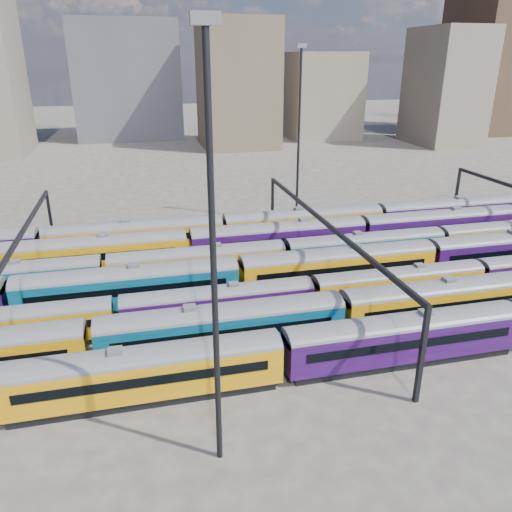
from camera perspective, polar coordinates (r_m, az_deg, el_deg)
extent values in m
plane|color=#46403B|center=(53.05, -2.86, -4.85)|extent=(500.00, 500.00, 0.00)
cube|color=black|center=(39.32, -12.26, -15.21)|extent=(19.11, 2.48, 0.70)
cube|color=#B57607|center=(38.28, -12.48, -13.04)|extent=(20.12, 2.92, 2.92)
cylinder|color=#4C4C51|center=(37.49, -12.66, -11.20)|extent=(20.12, 2.92, 2.92)
cube|color=black|center=(36.87, -12.44, -13.87)|extent=(17.70, 0.06, 0.75)
cube|color=black|center=(39.33, -12.60, -11.41)|extent=(17.70, 0.06, 0.75)
cube|color=slate|center=(37.08, -12.76, -10.18)|extent=(1.01, 0.91, 0.35)
cube|color=black|center=(44.18, 16.17, -11.12)|extent=(19.11, 2.48, 0.70)
cube|color=#21083A|center=(43.25, 16.42, -9.09)|extent=(20.12, 2.92, 2.92)
cylinder|color=#4C4C51|center=(42.55, 16.62, -7.40)|extent=(20.12, 2.92, 2.92)
cube|color=black|center=(42.00, 17.45, -9.65)|extent=(17.70, 0.06, 0.75)
cube|color=black|center=(44.18, 15.53, -7.78)|extent=(17.70, 0.06, 0.75)
cube|color=slate|center=(42.19, 16.74, -6.47)|extent=(1.01, 0.91, 0.35)
cube|color=black|center=(43.86, -3.75, -10.44)|extent=(19.84, 2.57, 0.73)
cube|color=#053B54|center=(42.90, -3.81, -8.31)|extent=(20.89, 3.03, 3.03)
cylinder|color=#4C4C51|center=(42.16, -3.86, -6.52)|extent=(20.89, 3.03, 3.03)
cube|color=black|center=(41.41, -3.45, -8.90)|extent=(18.38, 0.06, 0.78)
cube|color=black|center=(44.04, -4.18, -6.93)|extent=(18.38, 0.06, 0.78)
cube|color=slate|center=(41.79, -3.89, -5.55)|extent=(1.04, 0.94, 0.37)
cube|color=black|center=(51.43, 20.71, -6.79)|extent=(19.84, 2.57, 0.73)
cube|color=#B57607|center=(50.61, 20.99, -4.91)|extent=(20.89, 3.03, 3.03)
cylinder|color=#4C4C51|center=(49.99, 21.22, -3.35)|extent=(20.89, 3.03, 3.03)
cube|color=black|center=(49.35, 22.02, -5.28)|extent=(18.38, 0.06, 0.78)
cube|color=black|center=(51.58, 20.11, -3.83)|extent=(18.38, 0.06, 0.78)
cube|color=slate|center=(49.67, 21.34, -2.51)|extent=(1.04, 0.94, 0.37)
cube|color=black|center=(49.30, -26.44, -9.09)|extent=(17.16, 2.23, 0.63)
cube|color=#B57607|center=(48.55, -26.75, -7.42)|extent=(18.07, 2.62, 2.62)
cylinder|color=#4C4C51|center=(47.98, -27.01, -6.05)|extent=(18.07, 2.62, 2.62)
cube|color=black|center=(47.27, -27.14, -7.85)|extent=(15.90, 0.06, 0.68)
cube|color=black|center=(49.56, -26.51, -6.38)|extent=(15.90, 0.06, 0.68)
cube|color=slate|center=(47.69, -27.16, -5.30)|extent=(0.90, 0.81, 0.32)
cube|color=black|center=(48.21, -4.24, -7.34)|extent=(17.16, 2.23, 0.63)
cube|color=#21083A|center=(47.45, -4.29, -5.63)|extent=(18.07, 2.62, 2.62)
cylinder|color=#4C4C51|center=(46.87, -4.34, -4.20)|extent=(18.07, 2.62, 2.62)
cube|color=black|center=(46.14, -4.02, -6.01)|extent=(15.90, 0.06, 0.68)
cube|color=black|center=(48.48, -4.57, -4.59)|extent=(15.90, 0.06, 0.68)
cube|color=slate|center=(46.57, -4.36, -3.43)|extent=(0.90, 0.81, 0.32)
cube|color=black|center=(54.00, 15.75, -4.82)|extent=(17.16, 2.23, 0.63)
cube|color=#B57607|center=(53.32, 15.92, -3.26)|extent=(18.07, 2.62, 2.62)
cylinder|color=#4C4C51|center=(52.80, 16.07, -1.97)|extent=(18.07, 2.62, 2.62)
cube|color=black|center=(52.15, 16.65, -3.53)|extent=(15.90, 0.06, 0.68)
cube|color=black|center=(54.24, 15.29, -2.39)|extent=(15.90, 0.06, 0.68)
cube|color=slate|center=(52.54, 16.14, -1.27)|extent=(0.90, 0.81, 0.32)
cube|color=black|center=(52.19, -14.06, -5.52)|extent=(20.55, 2.67, 0.76)
cube|color=#053B54|center=(51.36, -14.25, -3.59)|extent=(21.63, 3.14, 3.14)
cylinder|color=#4C4C51|center=(50.73, -14.41, -1.98)|extent=(21.63, 3.14, 3.14)
cube|color=black|center=(49.76, -14.28, -3.96)|extent=(19.04, 0.06, 0.81)
cube|color=black|center=(52.66, -14.30, -2.50)|extent=(19.04, 0.06, 0.81)
cube|color=slate|center=(50.41, -14.50, -1.11)|extent=(1.08, 0.97, 0.38)
cube|color=black|center=(56.09, 9.23, -3.16)|extent=(20.55, 2.67, 0.76)
cube|color=#B57607|center=(55.31, 9.35, -1.33)|extent=(21.63, 3.14, 3.14)
cylinder|color=#4C4C51|center=(54.73, 9.45, 0.18)|extent=(21.63, 3.14, 3.14)
cube|color=black|center=(53.83, 10.02, -1.60)|extent=(19.04, 0.06, 0.81)
cube|color=black|center=(56.52, 8.76, -0.37)|extent=(19.04, 0.06, 0.81)
cube|color=slate|center=(54.43, 9.50, 1.00)|extent=(1.08, 0.97, 0.38)
cube|color=black|center=(67.50, 26.95, -0.99)|extent=(20.55, 2.67, 0.76)
cube|color=#21083A|center=(66.86, 27.23, 0.55)|extent=(21.63, 3.14, 3.14)
cube|color=black|center=(67.86, 26.44, 1.32)|extent=(19.04, 0.06, 0.81)
cube|color=black|center=(58.49, -26.64, -4.29)|extent=(18.65, 2.42, 0.69)
cube|color=#053B54|center=(57.81, -26.93, -2.71)|extent=(19.63, 2.85, 2.85)
cylinder|color=#4C4C51|center=(57.30, -27.16, -1.41)|extent=(19.63, 2.85, 2.85)
cube|color=black|center=(58.98, -26.70, -1.85)|extent=(17.27, 0.06, 0.74)
cube|color=black|center=(57.01, -6.55, -2.63)|extent=(18.65, 2.42, 0.69)
cube|color=#B57607|center=(56.31, -6.62, -0.99)|extent=(19.63, 2.85, 2.85)
cylinder|color=#4C4C51|center=(55.79, -6.69, 0.36)|extent=(19.63, 2.85, 2.85)
cube|color=black|center=(54.86, -6.44, -1.23)|extent=(17.27, 0.06, 0.74)
cube|color=black|center=(57.51, -6.83, -0.14)|extent=(17.27, 0.06, 0.74)
cube|color=slate|center=(55.52, -6.72, 1.09)|extent=(0.98, 0.88, 0.34)
cube|color=black|center=(62.43, 12.17, -0.79)|extent=(18.65, 2.42, 0.69)
cube|color=#053B54|center=(61.79, 12.30, 0.72)|extent=(19.63, 2.85, 2.85)
cylinder|color=#4C4C51|center=(61.31, 12.40, 1.97)|extent=(19.63, 2.85, 2.85)
cube|color=black|center=(60.47, 12.90, 0.55)|extent=(17.27, 0.06, 0.74)
cube|color=black|center=(62.89, 11.76, 1.47)|extent=(17.27, 0.06, 0.74)
cube|color=slate|center=(61.07, 12.46, 2.64)|extent=(0.98, 0.88, 0.34)
cube|color=black|center=(73.23, 26.62, 0.70)|extent=(18.65, 2.42, 0.69)
cube|color=#B57607|center=(72.69, 26.85, 2.00)|extent=(19.63, 2.85, 2.85)
cylinder|color=#4C4C51|center=(72.28, 27.04, 3.06)|extent=(19.63, 2.85, 2.85)
cube|color=black|center=(73.63, 26.20, 2.62)|extent=(17.27, 0.06, 0.74)
cube|color=slate|center=(72.08, 27.14, 3.63)|extent=(0.98, 0.88, 0.34)
cube|color=black|center=(61.57, -18.18, -1.70)|extent=(20.96, 2.72, 0.77)
cube|color=#B57607|center=(60.85, -18.39, 0.02)|extent=(22.07, 3.20, 3.20)
cylinder|color=#4C4C51|center=(60.31, -18.57, 1.44)|extent=(22.07, 3.20, 3.20)
cube|color=black|center=(59.21, -18.53, -0.19)|extent=(19.42, 0.06, 0.83)
cube|color=black|center=(62.24, -18.34, 0.88)|extent=(19.42, 0.06, 0.83)
cube|color=slate|center=(60.04, -18.67, 2.20)|extent=(1.10, 0.99, 0.39)
cube|color=black|center=(63.52, 2.55, 0.13)|extent=(20.96, 2.72, 0.77)
cube|color=#21083A|center=(62.82, 2.58, 1.82)|extent=(22.07, 3.20, 3.20)
cylinder|color=#4C4C51|center=(62.30, 2.60, 3.20)|extent=(22.07, 3.20, 3.20)
cube|color=black|center=(61.23, 3.00, 1.66)|extent=(19.42, 0.06, 0.83)
cube|color=black|center=(64.16, 2.18, 2.62)|extent=(19.42, 0.06, 0.83)
cube|color=slate|center=(62.03, 2.62, 3.95)|extent=(1.10, 0.99, 0.39)
cube|color=black|center=(72.84, 19.96, 1.66)|extent=(20.96, 2.72, 0.77)
cube|color=#21083A|center=(72.23, 20.16, 3.14)|extent=(22.07, 3.20, 3.20)
cylinder|color=#4C4C51|center=(71.77, 20.32, 4.36)|extent=(22.07, 3.20, 3.20)
cube|color=black|center=(70.85, 20.89, 3.03)|extent=(19.42, 0.06, 0.83)
cube|color=black|center=(73.40, 19.52, 3.83)|extent=(19.42, 0.06, 0.83)
cube|color=slate|center=(71.55, 20.40, 5.01)|extent=(1.10, 0.99, 0.39)
cube|color=black|center=(65.94, -13.47, 0.36)|extent=(20.79, 2.70, 0.77)
cube|color=#B57607|center=(65.28, -13.62, 1.97)|extent=(21.88, 3.17, 3.17)
cylinder|color=#4C4C51|center=(64.78, -13.74, 3.29)|extent=(21.88, 3.17, 3.17)
cube|color=black|center=(63.64, -13.62, 1.82)|extent=(19.26, 0.06, 0.82)
cube|color=black|center=(66.68, -13.67, 2.73)|extent=(19.26, 0.06, 0.82)
cube|color=slate|center=(64.53, -13.80, 4.00)|extent=(1.09, 0.98, 0.38)
cube|color=black|center=(69.41, 5.37, 1.95)|extent=(20.79, 2.70, 0.77)
cube|color=#B57607|center=(68.78, 5.42, 3.50)|extent=(21.88, 3.17, 3.17)
cylinder|color=#4C4C51|center=(68.31, 5.47, 4.76)|extent=(21.88, 3.17, 3.17)
cube|color=black|center=(67.22, 5.87, 3.39)|extent=(19.26, 0.06, 0.82)
cube|color=black|center=(70.11, 5.01, 4.19)|extent=(19.26, 0.06, 0.82)
cube|color=slate|center=(68.07, 5.50, 5.44)|extent=(1.09, 0.98, 0.38)
cube|color=black|center=(79.36, 20.95, 3.12)|extent=(20.79, 2.70, 0.77)
cube|color=#21083A|center=(78.81, 21.14, 4.47)|extent=(21.88, 3.17, 3.17)
cylinder|color=#4C4C51|center=(78.40, 21.29, 5.58)|extent=(21.88, 3.17, 3.17)
cube|color=black|center=(77.46, 21.83, 4.39)|extent=(19.26, 0.06, 0.82)
cube|color=black|center=(79.97, 20.54, 5.08)|extent=(19.26, 0.06, 0.82)
cube|color=slate|center=(78.19, 21.38, 6.17)|extent=(1.09, 0.98, 0.38)
cube|color=black|center=(70.46, -22.41, 3.78)|extent=(0.35, 0.35, 8.00)
cube|color=black|center=(50.61, -25.86, 1.17)|extent=(0.30, 40.00, 0.45)
cube|color=black|center=(38.02, 18.42, -10.68)|extent=(0.35, 0.35, 8.00)
cube|color=black|center=(71.99, 1.88, 5.78)|extent=(0.35, 0.35, 8.00)
cube|color=black|center=(52.72, 7.73, 3.96)|extent=(0.30, 40.00, 0.45)
cube|color=black|center=(84.86, 21.95, 6.67)|extent=(0.35, 0.35, 8.00)
cylinder|color=black|center=(27.34, -4.83, -2.42)|extent=(0.36, 0.36, 25.00)
cube|color=slate|center=(25.05, -5.84, 25.41)|extent=(1.40, 0.50, 0.60)
cylinder|color=black|center=(75.39, 4.90, 13.05)|extent=(0.36, 0.36, 25.00)
cube|color=slate|center=(74.59, 5.23, 22.81)|extent=(1.40, 0.50, 0.60)
cube|color=#38383F|center=(169.84, -14.51, 18.86)|extent=(31.45, 23.82, 34.83)
cube|color=brown|center=(146.97, -2.13, 18.99)|extent=(20.53, 21.40, 33.97)
cube|color=#665B4C|center=(166.28, 7.39, 17.70)|extent=(21.40, 20.66, 25.64)
cube|color=#665B4C|center=(161.05, 20.86, 17.58)|extent=(16.30, 22.06, 32.15)
cube|color=#332319|center=(194.34, 25.09, 19.86)|extent=(20.77, 27.95, 48.23)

